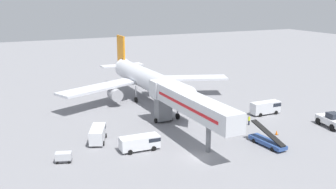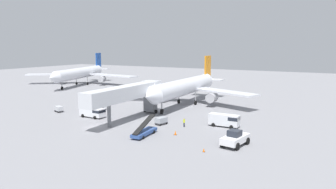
{
  "view_description": "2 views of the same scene",
  "coord_description": "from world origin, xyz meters",
  "px_view_note": "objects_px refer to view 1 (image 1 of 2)",
  "views": [
    {
      "loc": [
        -24.15,
        -41.63,
        21.07
      ],
      "look_at": [
        5.11,
        20.96,
        3.22
      ],
      "focal_mm": 41.42,
      "sensor_mm": 36.0,
      "label": 1
    },
    {
      "loc": [
        39.66,
        -43.76,
        14.86
      ],
      "look_at": [
        3.64,
        20.32,
        3.65
      ],
      "focal_mm": 34.37,
      "sensor_mm": 36.0,
      "label": 2
    }
  ],
  "objects_px": {
    "belt_loader_truck": "(267,141)",
    "service_van_far_right": "(98,133)",
    "baggage_cart_near_left": "(63,157)",
    "jet_bridge": "(186,103)",
    "airplane_at_gate": "(147,80)",
    "service_van_outer_right": "(141,142)",
    "service_van_outer_left": "(266,107)",
    "pushback_tug": "(332,120)",
    "baggage_cart_mid_center": "(227,125)",
    "safety_cone_bravo": "(277,133)",
    "ground_crew_worker_foreground": "(249,120)"
  },
  "relations": [
    {
      "from": "belt_loader_truck",
      "to": "service_van_far_right",
      "type": "distance_m",
      "value": 24.69
    },
    {
      "from": "baggage_cart_near_left",
      "to": "jet_bridge",
      "type": "bearing_deg",
      "value": 4.38
    },
    {
      "from": "airplane_at_gate",
      "to": "service_van_outer_right",
      "type": "relative_size",
      "value": 6.95
    },
    {
      "from": "airplane_at_gate",
      "to": "baggage_cart_near_left",
      "type": "height_order",
      "value": "airplane_at_gate"
    },
    {
      "from": "service_van_outer_right",
      "to": "jet_bridge",
      "type": "bearing_deg",
      "value": 12.58
    },
    {
      "from": "jet_bridge",
      "to": "service_van_outer_left",
      "type": "xyz_separation_m",
      "value": [
        18.6,
        4.22,
        -4.06
      ]
    },
    {
      "from": "service_van_far_right",
      "to": "service_van_outer_right",
      "type": "bearing_deg",
      "value": -51.22
    },
    {
      "from": "pushback_tug",
      "to": "baggage_cart_mid_center",
      "type": "relative_size",
      "value": 2.27
    },
    {
      "from": "belt_loader_truck",
      "to": "service_van_far_right",
      "type": "height_order",
      "value": "belt_loader_truck"
    },
    {
      "from": "service_van_outer_right",
      "to": "safety_cone_bravo",
      "type": "bearing_deg",
      "value": -8.8
    },
    {
      "from": "baggage_cart_near_left",
      "to": "ground_crew_worker_foreground",
      "type": "distance_m",
      "value": 30.74
    },
    {
      "from": "pushback_tug",
      "to": "service_van_far_right",
      "type": "bearing_deg",
      "value": 164.8
    },
    {
      "from": "baggage_cart_near_left",
      "to": "safety_cone_bravo",
      "type": "relative_size",
      "value": 3.26
    },
    {
      "from": "airplane_at_gate",
      "to": "belt_loader_truck",
      "type": "xyz_separation_m",
      "value": [
        6.6,
        -29.35,
        -3.8
      ]
    },
    {
      "from": "belt_loader_truck",
      "to": "baggage_cart_near_left",
      "type": "distance_m",
      "value": 28.35
    },
    {
      "from": "service_van_outer_left",
      "to": "baggage_cart_near_left",
      "type": "relative_size",
      "value": 2.41
    },
    {
      "from": "pushback_tug",
      "to": "service_van_outer_left",
      "type": "bearing_deg",
      "value": 116.87
    },
    {
      "from": "service_van_outer_left",
      "to": "safety_cone_bravo",
      "type": "distance_m",
      "value": 10.81
    },
    {
      "from": "belt_loader_truck",
      "to": "service_van_far_right",
      "type": "bearing_deg",
      "value": 150.88
    },
    {
      "from": "airplane_at_gate",
      "to": "baggage_cart_near_left",
      "type": "xyz_separation_m",
      "value": [
        -20.94,
        -22.66,
        -3.81
      ]
    },
    {
      "from": "baggage_cart_near_left",
      "to": "ground_crew_worker_foreground",
      "type": "relative_size",
      "value": 1.41
    },
    {
      "from": "pushback_tug",
      "to": "safety_cone_bravo",
      "type": "relative_size",
      "value": 7.92
    },
    {
      "from": "service_van_far_right",
      "to": "pushback_tug",
      "type": "bearing_deg",
      "value": -15.2
    },
    {
      "from": "airplane_at_gate",
      "to": "service_van_outer_left",
      "type": "xyz_separation_m",
      "value": [
        16.28,
        -17.01,
        -3.23
      ]
    },
    {
      "from": "airplane_at_gate",
      "to": "baggage_cart_mid_center",
      "type": "relative_size",
      "value": 15.66
    },
    {
      "from": "service_van_far_right",
      "to": "baggage_cart_near_left",
      "type": "relative_size",
      "value": 2.36
    },
    {
      "from": "jet_bridge",
      "to": "ground_crew_worker_foreground",
      "type": "relative_size",
      "value": 13.73
    },
    {
      "from": "service_van_outer_right",
      "to": "service_van_outer_left",
      "type": "bearing_deg",
      "value": 12.73
    },
    {
      "from": "jet_bridge",
      "to": "baggage_cart_mid_center",
      "type": "bearing_deg",
      "value": -0.21
    },
    {
      "from": "pushback_tug",
      "to": "baggage_cart_near_left",
      "type": "xyz_separation_m",
      "value": [
        -42.4,
        4.58,
        -0.41
      ]
    },
    {
      "from": "baggage_cart_mid_center",
      "to": "ground_crew_worker_foreground",
      "type": "bearing_deg",
      "value": 5.92
    },
    {
      "from": "pushback_tug",
      "to": "belt_loader_truck",
      "type": "height_order",
      "value": "belt_loader_truck"
    },
    {
      "from": "airplane_at_gate",
      "to": "baggage_cart_near_left",
      "type": "distance_m",
      "value": 31.09
    },
    {
      "from": "ground_crew_worker_foreground",
      "to": "baggage_cart_mid_center",
      "type": "bearing_deg",
      "value": -174.08
    },
    {
      "from": "belt_loader_truck",
      "to": "safety_cone_bravo",
      "type": "distance_m",
      "value": 5.25
    },
    {
      "from": "jet_bridge",
      "to": "pushback_tug",
      "type": "height_order",
      "value": "jet_bridge"
    },
    {
      "from": "airplane_at_gate",
      "to": "service_van_far_right",
      "type": "xyz_separation_m",
      "value": [
        -14.96,
        -17.34,
        -3.31
      ]
    },
    {
      "from": "airplane_at_gate",
      "to": "jet_bridge",
      "type": "height_order",
      "value": "airplane_at_gate"
    },
    {
      "from": "airplane_at_gate",
      "to": "service_van_far_right",
      "type": "distance_m",
      "value": 23.14
    },
    {
      "from": "pushback_tug",
      "to": "baggage_cart_near_left",
      "type": "height_order",
      "value": "pushback_tug"
    },
    {
      "from": "jet_bridge",
      "to": "belt_loader_truck",
      "type": "xyz_separation_m",
      "value": [
        8.92,
        -8.12,
        -4.63
      ]
    },
    {
      "from": "pushback_tug",
      "to": "service_van_far_right",
      "type": "xyz_separation_m",
      "value": [
        -36.42,
        9.9,
        0.1
      ]
    },
    {
      "from": "belt_loader_truck",
      "to": "service_van_far_right",
      "type": "xyz_separation_m",
      "value": [
        -21.56,
        12.01,
        0.49
      ]
    },
    {
      "from": "service_van_outer_right",
      "to": "baggage_cart_near_left",
      "type": "bearing_deg",
      "value": 177.98
    },
    {
      "from": "service_van_far_right",
      "to": "baggage_cart_mid_center",
      "type": "height_order",
      "value": "service_van_far_right"
    },
    {
      "from": "service_van_outer_left",
      "to": "baggage_cart_near_left",
      "type": "xyz_separation_m",
      "value": [
        -37.22,
        -5.65,
        -0.58
      ]
    },
    {
      "from": "jet_bridge",
      "to": "baggage_cart_near_left",
      "type": "xyz_separation_m",
      "value": [
        -18.62,
        -1.43,
        -4.64
      ]
    },
    {
      "from": "baggage_cart_mid_center",
      "to": "ground_crew_worker_foreground",
      "type": "distance_m",
      "value": 4.64
    },
    {
      "from": "service_van_outer_left",
      "to": "belt_loader_truck",
      "type": "bearing_deg",
      "value": -128.11
    },
    {
      "from": "airplane_at_gate",
      "to": "ground_crew_worker_foreground",
      "type": "xyz_separation_m",
      "value": [
        9.74,
        -20.78,
        -3.68
      ]
    }
  ]
}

